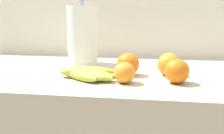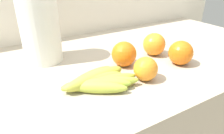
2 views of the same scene
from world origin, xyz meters
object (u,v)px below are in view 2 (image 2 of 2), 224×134
object	(u,v)px
orange_right	(154,44)
orange_front	(181,53)
banana_bunch	(96,81)
paper_towel_roll	(39,25)
orange_back_left	(147,69)
orange_back_right	(125,54)

from	to	relation	value
orange_right	orange_front	world-z (taller)	orange_right
banana_bunch	orange_front	bearing A→B (deg)	-1.83
paper_towel_roll	orange_front	bearing A→B (deg)	-34.71
banana_bunch	orange_back_left	bearing A→B (deg)	-13.36
orange_back_right	paper_towel_roll	distance (m)	0.30
orange_back_left	orange_front	bearing A→B (deg)	8.44
orange_right	orange_back_left	bearing A→B (deg)	-137.37
banana_bunch	orange_back_left	world-z (taller)	orange_back_left
orange_back_left	orange_front	size ratio (longest dim) A/B	0.87
orange_back_right	orange_back_left	xyz separation A→B (m)	(0.00, -0.11, -0.01)
banana_bunch	orange_back_left	size ratio (longest dim) A/B	3.08
orange_back_left	orange_front	xyz separation A→B (m)	(0.17, 0.02, 0.01)
orange_back_left	orange_right	bearing A→B (deg)	42.63
orange_right	paper_towel_roll	xyz separation A→B (m)	(-0.36, 0.16, 0.08)
banana_bunch	paper_towel_roll	world-z (taller)	paper_towel_roll
orange_back_right	orange_front	world-z (taller)	orange_back_right
orange_back_left	paper_towel_roll	distance (m)	0.38
orange_front	paper_towel_roll	bearing A→B (deg)	145.29
orange_back_left	orange_right	world-z (taller)	orange_right
orange_right	orange_back_right	bearing A→B (deg)	-172.16
banana_bunch	orange_right	size ratio (longest dim) A/B	2.63
banana_bunch	orange_back_right	size ratio (longest dim) A/B	2.63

